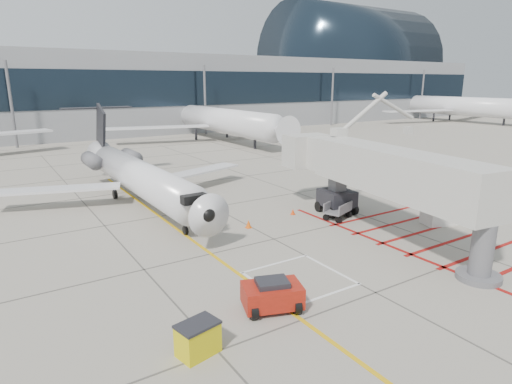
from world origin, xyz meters
TOP-DOWN VIEW (x-y plane):
  - ground_plane at (0.00, 0.00)m, footprint 260.00×260.00m
  - regional_jet at (-4.23, 13.88)m, footprint 21.54×27.03m
  - jet_bridge at (6.04, 0.34)m, footprint 10.87×18.87m
  - pushback_tug at (-4.75, -2.66)m, footprint 2.77×2.21m
  - spill_bin at (-8.63, -3.76)m, footprint 1.55×1.19m
  - baggage_cart at (5.93, 4.84)m, footprint 2.29×1.86m
  - ground_power_unit at (10.97, 0.42)m, footprint 2.50×1.86m
  - cone_nose at (-0.21, 6.58)m, footprint 0.38×0.38m
  - cone_side at (3.96, 7.31)m, footprint 0.31×0.31m
  - terminal_building at (10.00, 70.00)m, footprint 180.00×28.00m
  - terminal_glass_band at (10.00, 55.95)m, footprint 180.00×0.10m
  - terminal_dome at (70.00, 70.00)m, footprint 40.00×28.00m
  - bg_aircraft_c at (18.09, 46.00)m, footprint 34.25×38.06m
  - bg_aircraft_e at (80.39, 46.00)m, footprint 38.22×42.47m

SIDE VIEW (x-z plane):
  - ground_plane at x=0.00m, z-range 0.00..0.00m
  - cone_side at x=3.96m, z-range 0.00..0.43m
  - cone_nose at x=-0.21m, z-range 0.00..0.53m
  - spill_bin at x=-8.63m, z-range 0.00..1.20m
  - baggage_cart at x=5.93m, z-range 0.00..1.25m
  - pushback_tug at x=-4.75m, z-range 0.00..1.40m
  - ground_power_unit at x=10.97m, z-range 0.00..1.76m
  - regional_jet at x=-4.23m, z-range 0.00..7.03m
  - jet_bridge at x=6.04m, z-range 0.00..7.15m
  - bg_aircraft_c at x=18.09m, z-range 0.00..11.42m
  - bg_aircraft_e at x=80.39m, z-range 0.00..12.74m
  - terminal_building at x=10.00m, z-range 0.00..14.00m
  - terminal_glass_band at x=10.00m, z-range 5.00..11.00m
  - terminal_dome at x=70.00m, z-range 0.00..28.00m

